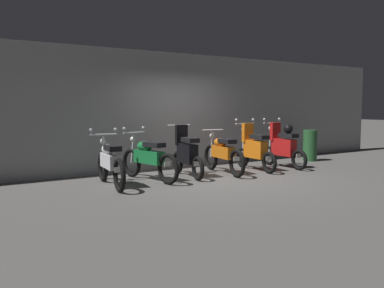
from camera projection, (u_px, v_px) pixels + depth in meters
name	position (u px, v px, depth m)	size (l,w,h in m)	color
ground_plane	(217.00, 178.00, 9.54)	(80.00, 80.00, 0.00)	#565451
back_wall	(170.00, 111.00, 11.11)	(16.00, 0.30, 2.98)	gray
motorbike_slot_0	(110.00, 162.00, 8.48)	(0.58, 1.94, 1.15)	black
motorbike_slot_1	(148.00, 158.00, 9.16)	(0.58, 1.94, 1.15)	black
motorbike_slot_2	(187.00, 154.00, 9.68)	(0.56, 1.67, 1.18)	black
motorbike_slot_3	(223.00, 153.00, 10.12)	(0.57, 1.94, 1.03)	black
motorbike_slot_4	(254.00, 149.00, 10.62)	(0.59, 1.68, 1.29)	black
motorbike_slot_5	(283.00, 146.00, 11.11)	(0.59, 1.68, 1.29)	black
trash_bin	(310.00, 145.00, 12.46)	(0.40, 0.40, 0.91)	#26592D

